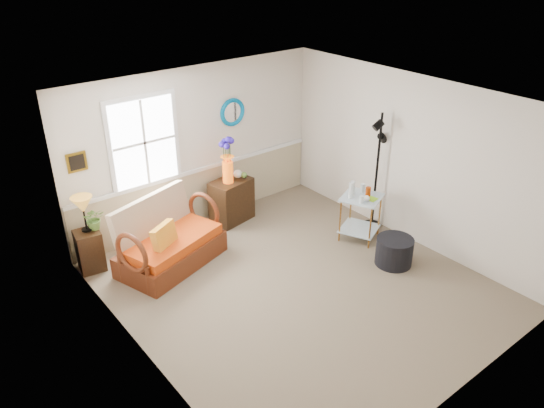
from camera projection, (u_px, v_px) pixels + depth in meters
floor at (297, 286)px, 7.36m from camera, size 4.50×5.00×0.01m
ceiling at (302, 103)px, 6.17m from camera, size 4.50×5.00×0.01m
walls at (299, 202)px, 6.76m from camera, size 4.51×5.01×2.60m
wainscot at (201, 195)px, 8.87m from camera, size 4.46×0.02×0.90m
chair_rail at (199, 170)px, 8.65m from camera, size 4.46×0.04×0.06m
window at (144, 143)px, 7.84m from camera, size 1.14×0.06×1.44m
picture at (77, 162)px, 7.30m from camera, size 0.28×0.03×0.28m
mirror at (232, 112)px, 8.67m from camera, size 0.47×0.07×0.47m
loveseat at (170, 234)px, 7.63m from camera, size 1.72×1.28×1.00m
throw_pillow at (165, 240)px, 7.40m from camera, size 0.44×0.30×0.44m
lamp_stand at (90, 251)px, 7.59m from camera, size 0.39×0.39×0.61m
table_lamp at (84, 214)px, 7.35m from camera, size 0.30×0.30×0.54m
potted_plant at (94, 221)px, 7.48m from camera, size 0.38×0.40×0.26m
cabinet at (231, 201)px, 8.88m from camera, size 0.75×0.56×0.73m
flower_vase at (227, 161)px, 8.49m from camera, size 0.26×0.26×0.76m
side_table at (360, 218)px, 8.35m from camera, size 0.76×0.76×0.73m
tabletop_items at (362, 190)px, 8.12m from camera, size 0.50×0.50×0.26m
floor_lamp at (377, 172)px, 8.43m from camera, size 0.34×0.34×1.95m
ottoman at (394, 251)px, 7.76m from camera, size 0.59×0.59×0.42m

